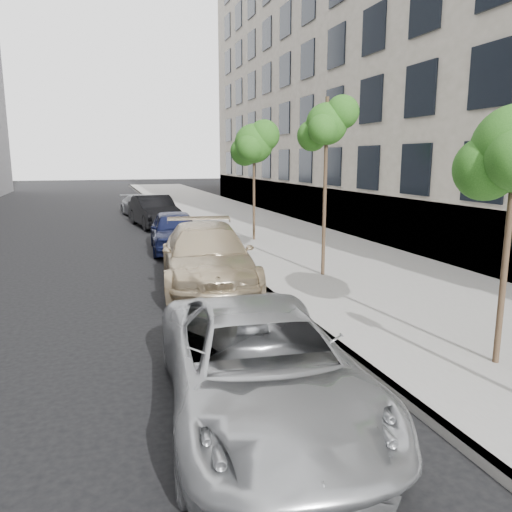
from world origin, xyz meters
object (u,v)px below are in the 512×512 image
suv (207,257)px  minivan (260,366)px  tree_far (255,143)px  sedan_blue (175,231)px  tree_mid (327,125)px  sedan_rear (140,206)px  sedan_black (154,211)px

suv → minivan: bearing=-89.5°
tree_far → sedan_blue: bearing=-166.8°
tree_mid → sedan_rear: 18.34m
minivan → sedan_black: sedan_black is taller
suv → sedan_black: size_ratio=1.19×
tree_mid → sedan_black: 13.41m
sedan_blue → sedan_black: 6.81m
minivan → sedan_blue: size_ratio=1.19×
tree_mid → sedan_blue: (-3.33, 5.72, -3.51)m
tree_far → suv: size_ratio=0.83×
minivan → suv: suv is taller
tree_far → sedan_rear: tree_far is taller
minivan → sedan_blue: bearing=91.9°
sedan_black → minivan: bearing=-99.5°
sedan_blue → tree_far: bearing=17.7°
tree_far → sedan_rear: bearing=107.9°
tree_far → minivan: tree_far is taller
tree_mid → minivan: 8.65m
minivan → suv: size_ratio=0.91×
sedan_blue → sedan_black: bearing=94.4°
tree_far → sedan_black: 7.57m
tree_mid → sedan_rear: tree_mid is taller
tree_mid → minivan: size_ratio=0.95×
tree_mid → sedan_blue: bearing=120.2°
tree_mid → tree_far: bearing=90.0°
sedan_blue → tree_mid: bearing=-55.4°
tree_mid → sedan_rear: bearing=101.5°
sedan_blue → suv: bearing=-85.6°
sedan_rear → sedan_blue: bearing=-97.8°
minivan → suv: bearing=89.0°
suv → sedan_blue: (0.00, 5.60, -0.08)m
minivan → suv: (0.78, 6.86, 0.10)m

